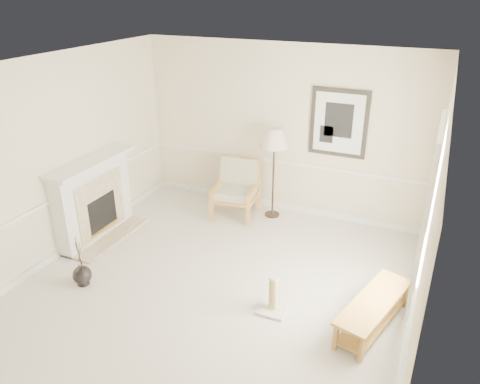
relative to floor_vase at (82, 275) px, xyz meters
name	(u,v)px	position (x,y,z in m)	size (l,w,h in m)	color
ground	(211,291)	(1.66, 0.56, -0.14)	(5.50, 5.50, 0.00)	silver
room	(220,159)	(1.79, 0.64, 1.73)	(5.04, 5.54, 2.92)	beige
fireplace	(94,199)	(-0.69, 1.16, 0.50)	(0.64, 1.64, 1.31)	white
floor_vase	(82,275)	(0.00, 0.00, 0.00)	(0.26, 0.26, 0.75)	black
armchair	(237,185)	(1.03, 2.82, 0.39)	(0.82, 0.87, 0.97)	#A98136
floor_lamp	(274,140)	(1.64, 2.96, 1.24)	(0.54, 0.54, 1.58)	black
bench	(373,309)	(3.73, 0.71, 0.12)	(0.75, 1.40, 0.38)	#A98136
scratching_post	(273,300)	(2.55, 0.52, 0.02)	(0.36, 0.36, 0.51)	white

